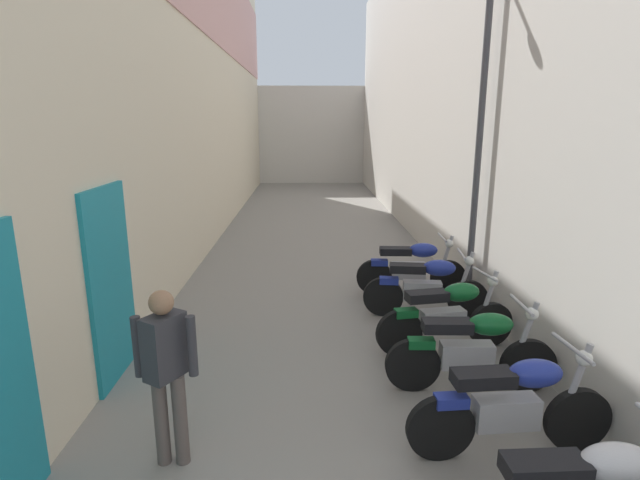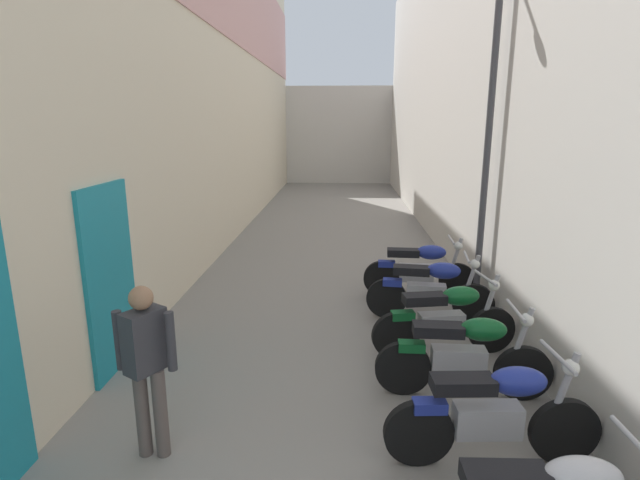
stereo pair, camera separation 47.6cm
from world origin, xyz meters
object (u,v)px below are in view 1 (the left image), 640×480
at_px(street_lamp, 475,121).
at_px(motorcycle_fifth, 473,348).
at_px(motorcycle_sixth, 447,314).
at_px(pedestrian_mid_alley, 166,366).
at_px(motorcycle_fourth, 513,403).
at_px(motorcycle_eighth, 412,266).
at_px(motorcycle_seventh, 426,286).

bearing_deg(street_lamp, motorcycle_fifth, -105.63).
xyz_separation_m(motorcycle_sixth, pedestrian_mid_alley, (-2.94, -2.03, 0.42)).
distance_m(motorcycle_fourth, pedestrian_mid_alley, 2.97).
height_order(motorcycle_fifth, street_lamp, street_lamp).
relative_size(motorcycle_sixth, street_lamp, 0.37).
xyz_separation_m(motorcycle_fourth, motorcycle_eighth, (0.00, 4.11, 0.00)).
bearing_deg(motorcycle_fifth, motorcycle_seventh, 90.00).
bearing_deg(motorcycle_eighth, street_lamp, -37.45).
relative_size(motorcycle_fourth, motorcycle_seventh, 1.00).
xyz_separation_m(pedestrian_mid_alley, street_lamp, (3.64, 3.59, 1.96)).
bearing_deg(motorcycle_fourth, motorcycle_eighth, 90.00).
height_order(motorcycle_fourth, motorcycle_sixth, same).
height_order(motorcycle_sixth, motorcycle_eighth, same).
xyz_separation_m(motorcycle_fourth, street_lamp, (0.70, 3.57, 2.38)).
relative_size(motorcycle_seventh, motorcycle_eighth, 1.00).
bearing_deg(pedestrian_mid_alley, motorcycle_eighth, 54.55).
distance_m(motorcycle_fifth, pedestrian_mid_alley, 3.16).
bearing_deg(motorcycle_eighth, motorcycle_fifth, -90.00).
relative_size(motorcycle_fourth, motorcycle_fifth, 1.00).
height_order(motorcycle_eighth, street_lamp, street_lamp).
distance_m(motorcycle_fifth, motorcycle_eighth, 3.06).
bearing_deg(motorcycle_seventh, motorcycle_eighth, 90.00).
bearing_deg(motorcycle_sixth, motorcycle_eighth, 90.00).
distance_m(motorcycle_sixth, street_lamp, 2.93).
relative_size(motorcycle_fifth, motorcycle_seventh, 1.00).
height_order(motorcycle_fourth, pedestrian_mid_alley, pedestrian_mid_alley).
distance_m(motorcycle_fifth, street_lamp, 3.53).
xyz_separation_m(motorcycle_fourth, motorcycle_fifth, (0.00, 1.05, 0.00)).
distance_m(motorcycle_sixth, motorcycle_eighth, 2.10).
bearing_deg(motorcycle_sixth, street_lamp, 65.66).
xyz_separation_m(motorcycle_fifth, pedestrian_mid_alley, (-2.94, -1.07, 0.42)).
relative_size(motorcycle_fifth, street_lamp, 0.37).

